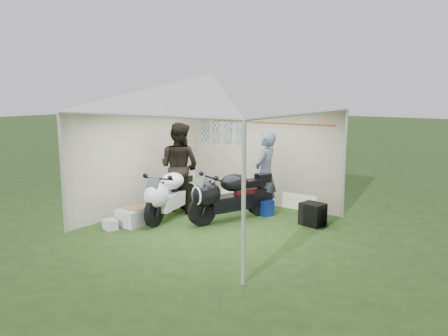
{
  "coord_description": "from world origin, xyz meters",
  "views": [
    {
      "loc": [
        5.04,
        -6.88,
        2.67
      ],
      "look_at": [
        0.06,
        0.35,
        1.12
      ],
      "focal_mm": 35.0,
      "sensor_mm": 36.0,
      "label": 1
    }
  ],
  "objects_px": {
    "paddock_stand": "(263,207)",
    "equipment_box": "(313,214)",
    "canopy_tent": "(212,96)",
    "motorcycle_white": "(169,193)",
    "crate_1": "(137,216)",
    "crate_0": "(130,218)",
    "person_blue_jacket": "(266,173)",
    "person_dark_jacket": "(179,167)",
    "motorcycle_black": "(227,195)",
    "crate_2": "(110,225)"
  },
  "relations": [
    {
      "from": "motorcycle_white",
      "to": "crate_1",
      "type": "distance_m",
      "value": 0.82
    },
    {
      "from": "canopy_tent",
      "to": "crate_0",
      "type": "height_order",
      "value": "canopy_tent"
    },
    {
      "from": "person_dark_jacket",
      "to": "equipment_box",
      "type": "relative_size",
      "value": 4.38
    },
    {
      "from": "paddock_stand",
      "to": "person_blue_jacket",
      "type": "bearing_deg",
      "value": 107.39
    },
    {
      "from": "paddock_stand",
      "to": "equipment_box",
      "type": "height_order",
      "value": "equipment_box"
    },
    {
      "from": "motorcycle_white",
      "to": "paddock_stand",
      "type": "relative_size",
      "value": 4.52
    },
    {
      "from": "canopy_tent",
      "to": "motorcycle_black",
      "type": "distance_m",
      "value": 2.04
    },
    {
      "from": "equipment_box",
      "to": "crate_1",
      "type": "distance_m",
      "value": 3.56
    },
    {
      "from": "paddock_stand",
      "to": "crate_1",
      "type": "bearing_deg",
      "value": -130.19
    },
    {
      "from": "person_dark_jacket",
      "to": "crate_1",
      "type": "bearing_deg",
      "value": 82.5
    },
    {
      "from": "motorcycle_black",
      "to": "equipment_box",
      "type": "distance_m",
      "value": 1.77
    },
    {
      "from": "paddock_stand",
      "to": "equipment_box",
      "type": "xyz_separation_m",
      "value": [
        1.2,
        -0.11,
        0.06
      ]
    },
    {
      "from": "crate_1",
      "to": "crate_2",
      "type": "relative_size",
      "value": 1.48
    },
    {
      "from": "person_dark_jacket",
      "to": "equipment_box",
      "type": "xyz_separation_m",
      "value": [
        2.92,
        0.67,
        -0.77
      ]
    },
    {
      "from": "motorcycle_black",
      "to": "crate_1",
      "type": "bearing_deg",
      "value": -115.63
    },
    {
      "from": "canopy_tent",
      "to": "crate_1",
      "type": "xyz_separation_m",
      "value": [
        -1.26,
        -0.89,
        -2.4
      ]
    },
    {
      "from": "person_dark_jacket",
      "to": "canopy_tent",
      "type": "bearing_deg",
      "value": 155.57
    },
    {
      "from": "person_blue_jacket",
      "to": "equipment_box",
      "type": "distance_m",
      "value": 1.45
    },
    {
      "from": "person_dark_jacket",
      "to": "crate_0",
      "type": "bearing_deg",
      "value": 81.22
    },
    {
      "from": "motorcycle_black",
      "to": "crate_2",
      "type": "relative_size",
      "value": 7.2
    },
    {
      "from": "canopy_tent",
      "to": "equipment_box",
      "type": "distance_m",
      "value": 3.09
    },
    {
      "from": "paddock_stand",
      "to": "person_dark_jacket",
      "type": "height_order",
      "value": "person_dark_jacket"
    },
    {
      "from": "paddock_stand",
      "to": "person_blue_jacket",
      "type": "distance_m",
      "value": 0.75
    },
    {
      "from": "person_dark_jacket",
      "to": "crate_0",
      "type": "distance_m",
      "value": 1.68
    },
    {
      "from": "crate_1",
      "to": "paddock_stand",
      "type": "bearing_deg",
      "value": 49.81
    },
    {
      "from": "canopy_tent",
      "to": "person_blue_jacket",
      "type": "bearing_deg",
      "value": 71.94
    },
    {
      "from": "crate_0",
      "to": "paddock_stand",
      "type": "bearing_deg",
      "value": 51.25
    },
    {
      "from": "person_blue_jacket",
      "to": "motorcycle_black",
      "type": "bearing_deg",
      "value": -20.17
    },
    {
      "from": "person_dark_jacket",
      "to": "person_blue_jacket",
      "type": "xyz_separation_m",
      "value": [
        1.66,
        0.96,
        -0.1
      ]
    },
    {
      "from": "crate_1",
      "to": "crate_2",
      "type": "height_order",
      "value": "crate_1"
    },
    {
      "from": "crate_2",
      "to": "paddock_stand",
      "type": "bearing_deg",
      "value": 53.44
    },
    {
      "from": "canopy_tent",
      "to": "person_blue_jacket",
      "type": "distance_m",
      "value": 2.21
    },
    {
      "from": "person_dark_jacket",
      "to": "person_blue_jacket",
      "type": "distance_m",
      "value": 1.92
    },
    {
      "from": "canopy_tent",
      "to": "crate_0",
      "type": "bearing_deg",
      "value": -141.1
    },
    {
      "from": "crate_0",
      "to": "crate_2",
      "type": "distance_m",
      "value": 0.41
    },
    {
      "from": "canopy_tent",
      "to": "person_dark_jacket",
      "type": "distance_m",
      "value": 2.04
    },
    {
      "from": "canopy_tent",
      "to": "person_blue_jacket",
      "type": "height_order",
      "value": "canopy_tent"
    },
    {
      "from": "canopy_tent",
      "to": "person_dark_jacket",
      "type": "height_order",
      "value": "canopy_tent"
    },
    {
      "from": "crate_1",
      "to": "crate_0",
      "type": "bearing_deg",
      "value": -103.45
    },
    {
      "from": "canopy_tent",
      "to": "person_blue_jacket",
      "type": "xyz_separation_m",
      "value": [
        0.45,
        1.37,
        -1.68
      ]
    },
    {
      "from": "paddock_stand",
      "to": "equipment_box",
      "type": "bearing_deg",
      "value": -5.37
    },
    {
      "from": "person_dark_jacket",
      "to": "person_blue_jacket",
      "type": "bearing_deg",
      "value": -155.81
    },
    {
      "from": "person_blue_jacket",
      "to": "crate_0",
      "type": "bearing_deg",
      "value": -39.24
    },
    {
      "from": "motorcycle_black",
      "to": "person_dark_jacket",
      "type": "xyz_separation_m",
      "value": [
        -1.35,
        0.08,
        0.43
      ]
    },
    {
      "from": "motorcycle_black",
      "to": "person_dark_jacket",
      "type": "height_order",
      "value": "person_dark_jacket"
    },
    {
      "from": "equipment_box",
      "to": "canopy_tent",
      "type": "bearing_deg",
      "value": -147.54
    },
    {
      "from": "canopy_tent",
      "to": "person_blue_jacket",
      "type": "relative_size",
      "value": 3.16
    },
    {
      "from": "canopy_tent",
      "to": "crate_2",
      "type": "bearing_deg",
      "value": -135.31
    },
    {
      "from": "canopy_tent",
      "to": "crate_0",
      "type": "xyz_separation_m",
      "value": [
        -1.3,
        -1.05,
        -2.41
      ]
    },
    {
      "from": "person_blue_jacket",
      "to": "crate_1",
      "type": "distance_m",
      "value": 2.92
    }
  ]
}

